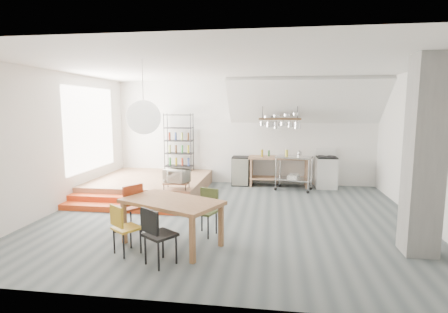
# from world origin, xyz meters

# --- Properties ---
(floor) EXTENTS (8.00, 8.00, 0.00)m
(floor) POSITION_xyz_m (0.00, 0.00, 0.00)
(floor) COLOR #4C5658
(floor) RESTS_ON ground
(wall_back) EXTENTS (8.00, 0.04, 3.20)m
(wall_back) POSITION_xyz_m (0.00, 3.50, 1.60)
(wall_back) COLOR silver
(wall_back) RESTS_ON ground
(wall_left) EXTENTS (0.04, 7.00, 3.20)m
(wall_left) POSITION_xyz_m (-4.00, 0.00, 1.60)
(wall_left) COLOR silver
(wall_left) RESTS_ON ground
(wall_right) EXTENTS (0.04, 7.00, 3.20)m
(wall_right) POSITION_xyz_m (4.00, 0.00, 1.60)
(wall_right) COLOR silver
(wall_right) RESTS_ON ground
(ceiling) EXTENTS (8.00, 7.00, 0.02)m
(ceiling) POSITION_xyz_m (0.00, 0.00, 3.20)
(ceiling) COLOR white
(ceiling) RESTS_ON wall_back
(slope_ceiling) EXTENTS (4.40, 1.44, 1.32)m
(slope_ceiling) POSITION_xyz_m (1.80, 2.90, 2.55)
(slope_ceiling) COLOR white
(slope_ceiling) RESTS_ON wall_back
(window_pane) EXTENTS (0.02, 2.50, 2.20)m
(window_pane) POSITION_xyz_m (-3.98, 1.50, 1.80)
(window_pane) COLOR white
(window_pane) RESTS_ON wall_left
(platform) EXTENTS (3.00, 3.00, 0.40)m
(platform) POSITION_xyz_m (-2.50, 2.00, 0.20)
(platform) COLOR #916648
(platform) RESTS_ON ground
(step_lower) EXTENTS (3.00, 0.35, 0.13)m
(step_lower) POSITION_xyz_m (-2.50, 0.05, 0.07)
(step_lower) COLOR #DA4719
(step_lower) RESTS_ON ground
(step_upper) EXTENTS (3.00, 0.35, 0.27)m
(step_upper) POSITION_xyz_m (-2.50, 0.40, 0.13)
(step_upper) COLOR #DA4719
(step_upper) RESTS_ON ground
(concrete_column) EXTENTS (0.50, 0.50, 3.20)m
(concrete_column) POSITION_xyz_m (3.30, -1.50, 1.60)
(concrete_column) COLOR slate
(concrete_column) RESTS_ON ground
(kitchen_counter) EXTENTS (1.80, 0.60, 0.91)m
(kitchen_counter) POSITION_xyz_m (1.10, 3.15, 0.63)
(kitchen_counter) COLOR #916648
(kitchen_counter) RESTS_ON ground
(stove) EXTENTS (0.60, 0.60, 1.18)m
(stove) POSITION_xyz_m (2.50, 3.16, 0.48)
(stove) COLOR white
(stove) RESTS_ON ground
(pot_rack) EXTENTS (1.20, 0.50, 1.43)m
(pot_rack) POSITION_xyz_m (1.13, 2.92, 1.98)
(pot_rack) COLOR #3E2A19
(pot_rack) RESTS_ON ceiling
(wire_shelving) EXTENTS (0.88, 0.38, 1.80)m
(wire_shelving) POSITION_xyz_m (-2.00, 3.20, 1.33)
(wire_shelving) COLOR black
(wire_shelving) RESTS_ON platform
(microwave_shelf) EXTENTS (0.60, 0.40, 0.16)m
(microwave_shelf) POSITION_xyz_m (-1.40, 0.75, 0.55)
(microwave_shelf) COLOR #916648
(microwave_shelf) RESTS_ON platform
(paper_lantern) EXTENTS (0.60, 0.60, 0.60)m
(paper_lantern) POSITION_xyz_m (-1.33, -1.48, 2.20)
(paper_lantern) COLOR white
(paper_lantern) RESTS_ON ceiling
(dining_table) EXTENTS (1.92, 1.56, 0.80)m
(dining_table) POSITION_xyz_m (-0.79, -1.73, 0.71)
(dining_table) COLOR brown
(dining_table) RESTS_ON ground
(chair_mustard) EXTENTS (0.53, 0.53, 0.83)m
(chair_mustard) POSITION_xyz_m (-1.45, -2.25, 0.50)
(chair_mustard) COLOR gold
(chair_mustard) RESTS_ON ground
(chair_black) EXTENTS (0.57, 0.57, 0.90)m
(chair_black) POSITION_xyz_m (-0.78, -2.56, 0.54)
(chair_black) COLOR black
(chair_black) RESTS_ON ground
(chair_olive) EXTENTS (0.50, 0.50, 0.86)m
(chair_olive) POSITION_xyz_m (-0.29, -1.13, 0.51)
(chair_olive) COLOR #4A5829
(chair_olive) RESTS_ON ground
(chair_red) EXTENTS (0.60, 0.60, 0.95)m
(chair_red) POSITION_xyz_m (-1.72, -1.31, 0.57)
(chair_red) COLOR #A63817
(chair_red) RESTS_ON ground
(rolling_cart) EXTENTS (1.11, 0.80, 0.99)m
(rolling_cart) POSITION_xyz_m (1.52, 2.70, 0.64)
(rolling_cart) COLOR silver
(rolling_cart) RESTS_ON ground
(mini_fridge) EXTENTS (0.52, 0.52, 0.88)m
(mini_fridge) POSITION_xyz_m (-0.05, 3.20, 0.44)
(mini_fridge) COLOR black
(mini_fridge) RESTS_ON ground
(microwave) EXTENTS (0.67, 0.55, 0.32)m
(microwave) POSITION_xyz_m (-1.40, 0.75, 0.72)
(microwave) COLOR beige
(microwave) RESTS_ON microwave_shelf
(bowl) EXTENTS (0.25, 0.25, 0.05)m
(bowl) POSITION_xyz_m (1.54, 3.10, 0.94)
(bowl) COLOR silver
(bowl) RESTS_ON kitchen_counter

